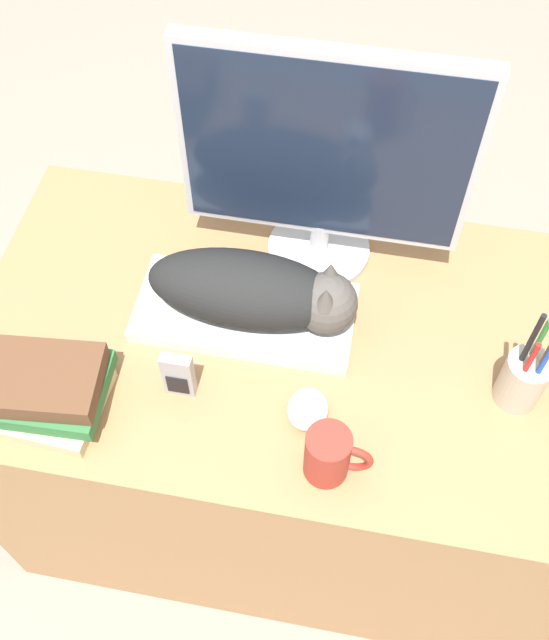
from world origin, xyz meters
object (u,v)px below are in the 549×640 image
computer_mouse (308,409)px  pen_cup (524,378)px  cat (260,291)px  book_stack (42,388)px  monitor (325,159)px  phone (178,375)px  keyboard (245,312)px  coffee_mug (330,455)px

computer_mouse → pen_cup: 0.36m
cat → book_stack: size_ratio=1.68×
monitor → pen_cup: bearing=-33.7°
monitor → phone: bearing=-118.2°
keyboard → phone: bearing=-114.0°
keyboard → book_stack: book_stack is taller
cat → book_stack: bearing=-144.1°
monitor → book_stack: monitor is taller
keyboard → cat: (0.03, -0.00, 0.07)m
cat → book_stack: (-0.32, -0.23, -0.04)m
coffee_mug → book_stack: bearing=175.9°
keyboard → coffee_mug: 0.33m
cat → pen_cup: size_ratio=1.62×
monitor → coffee_mug: bearing=-79.5°
computer_mouse → phone: bearing=178.1°
cat → keyboard: bearing=180.0°
monitor → coffee_mug: monitor is taller
phone → cat: bearing=58.6°
computer_mouse → book_stack: book_stack is taller
monitor → phone: (-0.19, -0.35, -0.20)m
computer_mouse → coffee_mug: size_ratio=0.74×
book_stack → coffee_mug: bearing=-4.1°
phone → book_stack: phone is taller
keyboard → coffee_mug: bearing=-54.5°
monitor → cat: bearing=-114.9°
cat → monitor: size_ratio=0.74×
coffee_mug → phone: 0.29m
pen_cup → phone: bearing=-170.5°
monitor → computer_mouse: size_ratio=6.25×
computer_mouse → pen_cup: pen_cup is taller
book_stack → monitor: bearing=45.3°
coffee_mug → pen_cup: pen_cup is taller
keyboard → pen_cup: bearing=-9.1°
pen_cup → coffee_mug: bearing=-147.1°
cat → coffee_mug: size_ratio=3.43×
monitor → pen_cup: (0.38, -0.25, -0.19)m
phone → monitor: bearing=61.8°
keyboard → pen_cup: size_ratio=1.73×
pen_cup → book_stack: (-0.78, -0.16, -0.01)m
keyboard → computer_mouse: 0.23m
cat → phone: (-0.11, -0.17, -0.03)m
keyboard → phone: phone is taller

